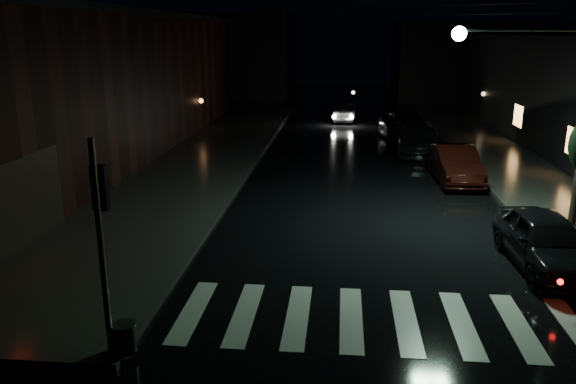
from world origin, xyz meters
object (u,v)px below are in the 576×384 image
(parked_car_a, at_px, (545,241))
(parked_car_d, at_px, (406,128))
(oncoming_car, at_px, (344,113))
(parked_car_c, at_px, (417,139))
(parked_car_b, at_px, (455,164))

(parked_car_a, relative_size, parked_car_d, 0.76)
(oncoming_car, bearing_deg, parked_car_c, 111.96)
(parked_car_b, xyz_separation_m, oncoming_car, (-4.71, 16.49, -0.13))
(parked_car_b, distance_m, parked_car_d, 9.14)
(oncoming_car, bearing_deg, parked_car_a, 103.98)
(parked_car_c, bearing_deg, parked_car_b, -78.05)
(parked_car_a, height_order, parked_car_b, parked_car_b)
(parked_car_d, bearing_deg, parked_car_b, -85.14)
(parked_car_b, relative_size, parked_car_d, 0.79)
(parked_car_b, relative_size, oncoming_car, 1.20)
(parked_car_d, bearing_deg, parked_car_a, -86.40)
(parked_car_c, xyz_separation_m, parked_car_d, (-0.22, 3.17, 0.07))
(parked_car_a, bearing_deg, parked_car_c, 93.55)
(oncoming_car, bearing_deg, parked_car_d, 118.01)
(parked_car_c, bearing_deg, parked_car_a, -80.50)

